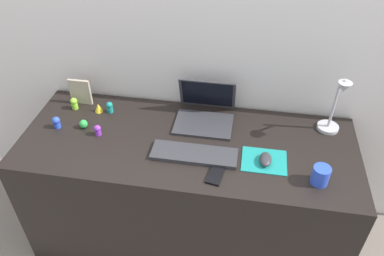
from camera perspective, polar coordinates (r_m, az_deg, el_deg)
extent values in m
plane|color=slate|center=(2.45, -0.59, -15.18)|extent=(6.00, 6.00, 0.00)
cube|color=silver|center=(2.20, 0.95, 3.77)|extent=(2.88, 0.05, 1.44)
cube|color=black|center=(2.16, -0.66, -9.44)|extent=(1.68, 0.66, 0.74)
cube|color=#333338|center=(2.00, 1.72, 0.55)|extent=(0.30, 0.21, 0.01)
cube|color=#333338|center=(2.05, 2.31, 5.11)|extent=(0.30, 0.07, 0.19)
cube|color=black|center=(2.04, 2.29, 5.06)|extent=(0.27, 0.05, 0.17)
cube|color=#333338|center=(1.82, 0.34, -3.93)|extent=(0.41, 0.13, 0.02)
cube|color=teal|center=(1.83, 10.72, -4.83)|extent=(0.21, 0.17, 0.00)
ellipsoid|color=#333338|center=(1.81, 10.92, -4.62)|extent=(0.06, 0.10, 0.03)
cube|color=black|center=(1.74, 3.57, -6.90)|extent=(0.08, 0.14, 0.01)
cylinder|color=#B7B7BC|center=(2.10, 19.62, 0.11)|extent=(0.11, 0.11, 0.02)
cylinder|color=#B7B7BC|center=(2.01, 20.50, 3.35)|extent=(0.01, 0.01, 0.28)
cylinder|color=#B7B7BC|center=(1.91, 21.59, 6.17)|extent=(0.01, 0.07, 0.09)
cone|color=#B7B7BC|center=(1.87, 21.79, 5.67)|extent=(0.06, 0.06, 0.05)
cube|color=#B2A58C|center=(2.21, -16.35, 5.20)|extent=(0.12, 0.02, 0.15)
cylinder|color=blue|center=(1.76, 18.67, -6.72)|extent=(0.08, 0.08, 0.09)
cylinder|color=purple|center=(1.99, -13.84, -0.67)|extent=(0.03, 0.03, 0.03)
sphere|color=purple|center=(1.98, -13.96, -0.05)|extent=(0.03, 0.03, 0.03)
cone|color=yellow|center=(2.15, -13.79, 2.97)|extent=(0.04, 0.04, 0.05)
ellipsoid|color=green|center=(2.05, -15.90, 0.58)|extent=(0.04, 0.04, 0.05)
cylinder|color=#8CDB33|center=(2.21, -17.09, 3.16)|extent=(0.03, 0.03, 0.03)
sphere|color=#8CDB33|center=(2.19, -17.25, 3.85)|extent=(0.04, 0.04, 0.04)
cylinder|color=teal|center=(2.14, -12.15, 2.71)|extent=(0.03, 0.03, 0.03)
sphere|color=teal|center=(2.12, -12.26, 3.37)|extent=(0.04, 0.04, 0.04)
cylinder|color=blue|center=(2.10, -19.48, 0.40)|extent=(0.03, 0.03, 0.03)
sphere|color=blue|center=(2.08, -19.66, 1.06)|extent=(0.04, 0.04, 0.04)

